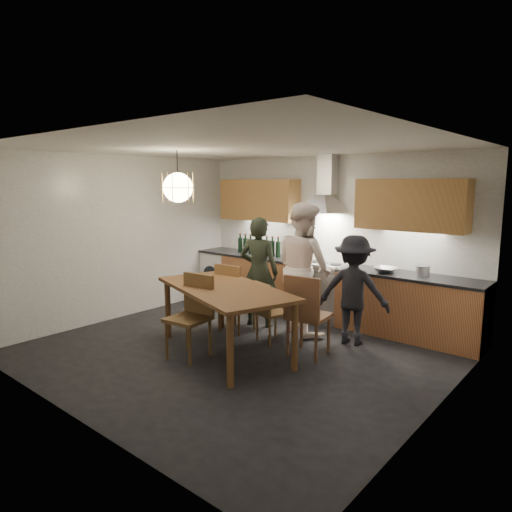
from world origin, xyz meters
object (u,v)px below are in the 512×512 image
Objects in this scene: chair_front at (193,310)px; wine_bottles at (259,245)px; person_right at (354,290)px; person_mid at (304,268)px; stock_pot at (423,271)px; person_left at (259,272)px; chair_back_left at (233,293)px; mixing_bowl at (386,270)px; dining_table at (225,295)px.

chair_front is 1.09× the size of wine_bottles.
person_right is (1.32, 1.70, 0.15)m from chair_front.
person_mid is 9.99× the size of stock_pot.
chair_front is at bearing 77.75° from person_left.
chair_front is 1.80m from person_mid.
chair_back_left reaches higher than mixing_bowl.
person_right is at bearing 45.77° from chair_front.
mixing_bowl is at bearing 51.32° from chair_front.
stock_pot is 0.20× the size of wine_bottles.
chair_back_left is 1.04m from chair_front.
person_right is at bearing -159.60° from chair_back_left.
mixing_bowl is at bearing -145.82° from chair_back_left.
stock_pot is at bearing -145.34° from person_right.
person_left is at bearing -104.98° from chair_back_left.
person_right is (1.58, 0.70, 0.16)m from chair_back_left.
person_right is 4.53× the size of mixing_bowl.
dining_table is 1.75m from person_right.
person_left is at bearing -7.18° from person_right.
dining_table is at bearing 122.66° from chair_back_left.
stock_pot is at bearing -173.48° from person_left.
person_right is 1.56× the size of wine_bottles.
person_mid is at bearing -27.09° from wine_bottles.
person_mid is 2.00× the size of wine_bottles.
person_left is 2.33m from stock_pot.
person_right is (1.48, 0.21, -0.09)m from person_left.
chair_front is (-0.24, -0.33, -0.17)m from dining_table.
chair_back_left is at bearing 60.16° from person_left.
wine_bottles is at bearing 177.74° from mixing_bowl.
dining_table is at bearing -121.68° from mixing_bowl.
person_mid is at bearing -14.28° from person_right.
person_left is 8.76× the size of stock_pot.
mixing_bowl is 0.34× the size of wine_bottles.
person_left is (-0.16, 1.49, 0.24)m from chair_front.
wine_bottles is (-0.79, 0.95, 0.24)m from person_left.
dining_table is 1.40m from person_mid.
person_right is 2.41m from wine_bottles.
stock_pot is 2.91m from wine_bottles.
person_right is (1.08, 1.37, -0.02)m from dining_table.
wine_bottles is at bearing -3.27° from person_mid.
person_left is at bearing 127.71° from dining_table.
chair_front reaches higher than chair_back_left.
person_mid is 1.64m from stock_pot.
wine_bottles is (-1.47, 0.75, 0.13)m from person_mid.
wine_bottles is at bearing -33.34° from person_right.
chair_back_left is at bearing -142.42° from mixing_bowl.
person_left is 0.88× the size of person_mid.
wine_bottles is at bearing -179.42° from stock_pot.
wine_bottles is at bearing -68.40° from person_left.
wine_bottles reaches higher than stock_pot.
person_left is 5.09× the size of mixing_bowl.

